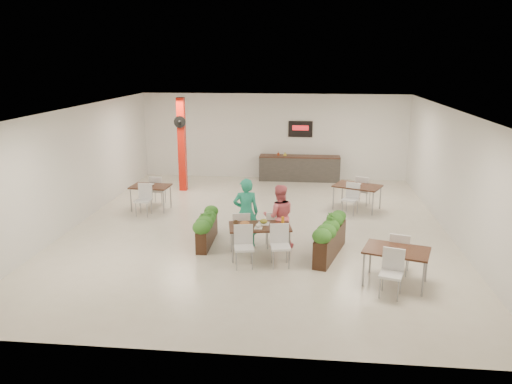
# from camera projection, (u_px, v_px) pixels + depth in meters

# --- Properties ---
(ground) EXTENTS (12.00, 12.00, 0.00)m
(ground) POSITION_uv_depth(u_px,v_px,m) (258.00, 228.00, 13.53)
(ground) COLOR beige
(ground) RESTS_ON ground
(room_shell) EXTENTS (10.10, 12.10, 3.22)m
(room_shell) POSITION_uv_depth(u_px,v_px,m) (258.00, 155.00, 13.01)
(room_shell) COLOR white
(room_shell) RESTS_ON ground
(red_column) EXTENTS (0.40, 0.41, 3.20)m
(red_column) POSITION_uv_depth(u_px,v_px,m) (182.00, 144.00, 17.04)
(red_column) COLOR red
(red_column) RESTS_ON ground
(service_counter) EXTENTS (3.00, 0.64, 2.20)m
(service_counter) POSITION_uv_depth(u_px,v_px,m) (299.00, 168.00, 18.73)
(service_counter) COLOR #312E2B
(service_counter) RESTS_ON ground
(main_table) EXTENTS (1.52, 1.82, 0.92)m
(main_table) POSITION_uv_depth(u_px,v_px,m) (259.00, 230.00, 11.43)
(main_table) COLOR black
(main_table) RESTS_ON ground
(diner_man) EXTENTS (0.68, 0.51, 1.70)m
(diner_man) POSITION_uv_depth(u_px,v_px,m) (246.00, 213.00, 12.04)
(diner_man) COLOR #25A07C
(diner_man) RESTS_ON ground
(diner_woman) EXTENTS (0.86, 0.72, 1.56)m
(diner_woman) POSITION_uv_depth(u_px,v_px,m) (279.00, 216.00, 11.98)
(diner_woman) COLOR #FB6F7E
(diner_woman) RESTS_ON ground
(planter_left) EXTENTS (0.42, 1.68, 0.87)m
(planter_left) POSITION_uv_depth(u_px,v_px,m) (207.00, 225.00, 12.29)
(planter_left) COLOR black
(planter_left) RESTS_ON ground
(planter_right) EXTENTS (0.85, 1.93, 1.04)m
(planter_right) POSITION_uv_depth(u_px,v_px,m) (330.00, 235.00, 11.50)
(planter_right) COLOR black
(planter_right) RESTS_ON ground
(side_table_a) EXTENTS (1.19, 1.64, 0.92)m
(side_table_a) POSITION_uv_depth(u_px,v_px,m) (151.00, 190.00, 15.04)
(side_table_a) COLOR black
(side_table_a) RESTS_ON ground
(side_table_b) EXTENTS (1.59, 1.65, 0.92)m
(side_table_b) POSITION_uv_depth(u_px,v_px,m) (357.00, 189.00, 15.08)
(side_table_b) COLOR black
(side_table_b) RESTS_ON ground
(side_table_c) EXTENTS (1.46, 1.67, 0.92)m
(side_table_c) POSITION_uv_depth(u_px,v_px,m) (396.00, 255.00, 10.01)
(side_table_c) COLOR black
(side_table_c) RESTS_ON ground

